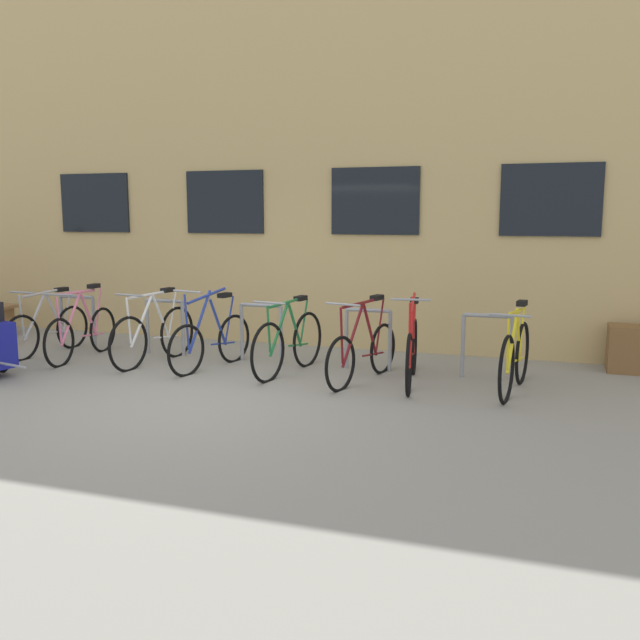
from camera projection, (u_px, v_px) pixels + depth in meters
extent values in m
plane|color=gray|center=(196.00, 397.00, 7.52)|extent=(42.00, 42.00, 0.00)
cube|color=tan|center=(347.00, 162.00, 12.51)|extent=(28.00, 5.23, 5.90)
cube|color=black|center=(95.00, 203.00, 11.30)|extent=(1.30, 0.04, 0.96)
cube|color=black|center=(225.00, 202.00, 10.54)|extent=(1.30, 0.04, 0.96)
cube|color=black|center=(375.00, 201.00, 9.78)|extent=(1.30, 0.04, 0.96)
cube|color=black|center=(551.00, 200.00, 9.01)|extent=(1.30, 0.04, 0.96)
cylinder|color=gray|center=(62.00, 322.00, 10.29)|extent=(0.05, 0.05, 0.78)
cylinder|color=gray|center=(94.00, 324.00, 10.11)|extent=(0.05, 0.05, 0.78)
cylinder|color=gray|center=(76.00, 297.00, 10.14)|extent=(0.58, 0.05, 0.05)
cylinder|color=gray|center=(148.00, 327.00, 9.82)|extent=(0.05, 0.05, 0.78)
cylinder|color=gray|center=(183.00, 329.00, 9.63)|extent=(0.05, 0.05, 0.78)
cylinder|color=gray|center=(164.00, 301.00, 9.67)|extent=(0.58, 0.05, 0.05)
cylinder|color=gray|center=(242.00, 332.00, 9.34)|extent=(0.05, 0.05, 0.78)
cylinder|color=gray|center=(281.00, 335.00, 9.16)|extent=(0.05, 0.05, 0.78)
cylinder|color=gray|center=(261.00, 305.00, 9.19)|extent=(0.58, 0.05, 0.05)
cylinder|color=gray|center=(346.00, 339.00, 8.86)|extent=(0.05, 0.05, 0.78)
cylinder|color=gray|center=(390.00, 341.00, 8.68)|extent=(0.05, 0.05, 0.78)
cylinder|color=gray|center=(368.00, 310.00, 8.71)|extent=(0.58, 0.05, 0.05)
cylinder|color=gray|center=(463.00, 346.00, 8.39)|extent=(0.05, 0.05, 0.78)
cylinder|color=gray|center=(511.00, 349.00, 8.20)|extent=(0.05, 0.05, 0.78)
cylinder|color=gray|center=(488.00, 316.00, 8.23)|extent=(0.58, 0.05, 0.05)
torus|color=black|center=(177.00, 332.00, 9.62)|extent=(0.13, 0.73, 0.73)
torus|color=black|center=(128.00, 344.00, 8.72)|extent=(0.13, 0.73, 0.73)
cylinder|color=silver|center=(142.00, 320.00, 8.92)|extent=(0.09, 0.48, 0.67)
cylinder|color=silver|center=(161.00, 317.00, 9.27)|extent=(0.08, 0.36, 0.66)
cylinder|color=silver|center=(149.00, 295.00, 9.02)|extent=(0.13, 0.78, 0.05)
cylinder|color=silver|center=(166.00, 337.00, 9.40)|extent=(0.09, 0.51, 0.08)
cylinder|color=silver|center=(173.00, 312.00, 9.49)|extent=(0.05, 0.20, 0.60)
cylinder|color=silver|center=(129.00, 321.00, 8.70)|extent=(0.04, 0.08, 0.60)
cube|color=black|center=(168.00, 290.00, 9.36)|extent=(0.12, 0.21, 0.06)
cylinder|color=gray|center=(129.00, 295.00, 8.67)|extent=(0.44, 0.08, 0.03)
torus|color=black|center=(383.00, 349.00, 8.62)|extent=(0.19, 0.65, 0.65)
torus|color=black|center=(340.00, 364.00, 7.73)|extent=(0.19, 0.65, 0.65)
cylinder|color=maroon|center=(353.00, 334.00, 7.93)|extent=(0.15, 0.50, 0.72)
cylinder|color=maroon|center=(370.00, 330.00, 8.28)|extent=(0.12, 0.38, 0.71)
cylinder|color=maroon|center=(361.00, 303.00, 8.02)|extent=(0.23, 0.82, 0.04)
cylinder|color=maroon|center=(373.00, 354.00, 8.40)|extent=(0.15, 0.52, 0.07)
cylinder|color=maroon|center=(380.00, 325.00, 8.50)|extent=(0.07, 0.20, 0.65)
cylinder|color=maroon|center=(342.00, 336.00, 7.71)|extent=(0.05, 0.08, 0.65)
cube|color=black|center=(377.00, 298.00, 8.37)|extent=(0.14, 0.22, 0.06)
cylinder|color=gray|center=(343.00, 304.00, 7.67)|extent=(0.43, 0.13, 0.03)
torus|color=black|center=(307.00, 340.00, 9.00)|extent=(0.16, 0.74, 0.74)
torus|color=black|center=(268.00, 353.00, 8.15)|extent=(0.16, 0.74, 0.74)
cylinder|color=#1E7238|center=(279.00, 328.00, 8.34)|extent=(0.11, 0.47, 0.64)
cylinder|color=#1E7238|center=(295.00, 325.00, 8.67)|extent=(0.09, 0.34, 0.61)
cylinder|color=#1E7238|center=(286.00, 303.00, 8.43)|extent=(0.16, 0.75, 0.06)
cylinder|color=#1E7238|center=(298.00, 345.00, 8.79)|extent=(0.10, 0.49, 0.08)
cylinder|color=#1E7238|center=(304.00, 320.00, 8.88)|extent=(0.06, 0.20, 0.55)
cylinder|color=#1E7238|center=(269.00, 329.00, 8.13)|extent=(0.04, 0.08, 0.57)
cube|color=black|center=(301.00, 298.00, 8.76)|extent=(0.13, 0.21, 0.06)
cylinder|color=gray|center=(270.00, 303.00, 8.10)|extent=(0.44, 0.10, 0.03)
torus|color=black|center=(522.00, 353.00, 8.08)|extent=(0.14, 0.75, 0.76)
torus|color=black|center=(507.00, 370.00, 7.24)|extent=(0.14, 0.75, 0.76)
cylinder|color=yellow|center=(512.00, 343.00, 7.44)|extent=(0.09, 0.46, 0.62)
cylinder|color=yellow|center=(518.00, 335.00, 7.75)|extent=(0.08, 0.33, 0.66)
cylinder|color=yellow|center=(516.00, 312.00, 7.52)|extent=(0.13, 0.72, 0.08)
cylinder|color=yellow|center=(518.00, 359.00, 7.88)|extent=(0.08, 0.48, 0.08)
cylinder|color=yellow|center=(522.00, 330.00, 7.96)|extent=(0.05, 0.20, 0.60)
cylinder|color=yellow|center=(508.00, 344.00, 7.22)|extent=(0.04, 0.08, 0.55)
cube|color=black|center=(522.00, 303.00, 7.83)|extent=(0.12, 0.21, 0.06)
cylinder|color=gray|center=(510.00, 315.00, 7.20)|extent=(0.44, 0.08, 0.03)
torus|color=black|center=(414.00, 347.00, 8.59)|extent=(0.14, 0.72, 0.72)
torus|color=black|center=(409.00, 365.00, 7.55)|extent=(0.14, 0.72, 0.72)
cylinder|color=red|center=(411.00, 332.00, 7.79)|extent=(0.11, 0.51, 0.77)
cylinder|color=red|center=(413.00, 331.00, 8.20)|extent=(0.09, 0.39, 0.65)
cylinder|color=red|center=(413.00, 303.00, 7.91)|extent=(0.15, 0.84, 0.15)
cylinder|color=red|center=(413.00, 353.00, 8.33)|extent=(0.10, 0.53, 0.07)
cylinder|color=red|center=(414.00, 325.00, 8.46)|extent=(0.05, 0.20, 0.59)
cylinder|color=red|center=(410.00, 334.00, 7.52)|extent=(0.04, 0.08, 0.70)
cube|color=black|center=(414.00, 300.00, 8.32)|extent=(0.13, 0.21, 0.06)
cylinder|color=gray|center=(411.00, 300.00, 7.49)|extent=(0.44, 0.09, 0.03)
torus|color=black|center=(103.00, 330.00, 9.99)|extent=(0.10, 0.67, 0.67)
torus|color=black|center=(59.00, 343.00, 8.97)|extent=(0.10, 0.67, 0.67)
cylinder|color=pink|center=(71.00, 319.00, 9.20)|extent=(0.08, 0.51, 0.68)
cylinder|color=pink|center=(88.00, 313.00, 9.60)|extent=(0.07, 0.39, 0.70)
cylinder|color=pink|center=(77.00, 292.00, 9.32)|extent=(0.11, 0.83, 0.07)
cylinder|color=pink|center=(93.00, 335.00, 9.74)|extent=(0.07, 0.53, 0.07)
cylinder|color=pink|center=(98.00, 309.00, 9.85)|extent=(0.04, 0.20, 0.65)
cylinder|color=pink|center=(59.00, 320.00, 8.95)|extent=(0.03, 0.08, 0.61)
cube|color=black|center=(94.00, 286.00, 9.71)|extent=(0.12, 0.21, 0.06)
cylinder|color=gray|center=(59.00, 295.00, 8.92)|extent=(0.44, 0.07, 0.03)
torus|color=black|center=(234.00, 339.00, 9.27)|extent=(0.18, 0.66, 0.67)
torus|color=black|center=(186.00, 351.00, 8.46)|extent=(0.18, 0.66, 0.67)
cylinder|color=#233893|center=(200.00, 322.00, 8.63)|extent=(0.13, 0.46, 0.77)
cylinder|color=#233893|center=(218.00, 323.00, 8.95)|extent=(0.11, 0.33, 0.65)
cylinder|color=#233893|center=(207.00, 296.00, 8.71)|extent=(0.19, 0.73, 0.15)
cylinder|color=#233893|center=(223.00, 343.00, 9.07)|extent=(0.13, 0.48, 0.07)
cylinder|color=#233893|center=(229.00, 318.00, 9.15)|extent=(0.07, 0.20, 0.60)
cylinder|color=#233893|center=(187.00, 322.00, 8.42)|extent=(0.04, 0.08, 0.71)
cube|color=black|center=(225.00, 295.00, 9.02)|extent=(0.14, 0.22, 0.06)
cylinder|color=gray|center=(187.00, 291.00, 8.39)|extent=(0.44, 0.12, 0.03)
torus|color=black|center=(72.00, 327.00, 10.26)|extent=(0.07, 0.66, 0.66)
torus|color=black|center=(22.00, 338.00, 9.35)|extent=(0.07, 0.66, 0.66)
cylinder|color=#B7B7BC|center=(35.00, 316.00, 9.56)|extent=(0.06, 0.48, 0.67)
cylinder|color=#B7B7BC|center=(55.00, 313.00, 9.91)|extent=(0.05, 0.35, 0.63)
cylinder|color=#B7B7BC|center=(42.00, 293.00, 9.66)|extent=(0.08, 0.77, 0.07)
cylinder|color=#B7B7BC|center=(61.00, 331.00, 10.04)|extent=(0.05, 0.50, 0.07)
cylinder|color=#B7B7BC|center=(67.00, 310.00, 10.14)|extent=(0.03, 0.20, 0.57)
cylinder|color=#B7B7BC|center=(22.00, 316.00, 9.33)|extent=(0.03, 0.08, 0.60)
cube|color=black|center=(62.00, 289.00, 10.01)|extent=(0.11, 0.20, 0.06)
cylinder|color=gray|center=(21.00, 292.00, 9.30)|extent=(0.44, 0.05, 0.03)
cylinder|color=gray|center=(11.00, 365.00, 8.02)|extent=(0.54, 0.15, 0.03)
cube|color=olive|center=(5.00, 321.00, 11.45)|extent=(0.08, 0.36, 0.44)
cube|color=brown|center=(637.00, 349.00, 8.63)|extent=(0.70, 0.44, 0.60)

